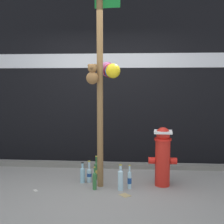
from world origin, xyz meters
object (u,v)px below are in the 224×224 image
Objects in this scene: bottle_1 at (89,174)px; bottle_4 at (121,179)px; fire_hydrant at (163,155)px; bottle_2 at (83,174)px; bottle_3 at (95,180)px; bottle_5 at (96,170)px; bottle_0 at (130,179)px; memorial_post at (104,60)px.

bottle_4 reaches higher than bottle_1.
fire_hydrant is 2.75× the size of bottle_2.
fire_hydrant is at bearing 14.30° from bottle_3.
bottle_2 is at bearing -136.72° from bottle_5.
bottle_2 is at bearing 154.90° from bottle_4.
fire_hydrant is at bearing -3.14° from bottle_1.
bottle_4 reaches higher than bottle_0.
bottle_3 is 0.89× the size of bottle_4.
bottle_4 is at bearing -25.10° from bottle_2.
bottle_4 is at bearing -157.87° from fire_hydrant.
bottle_0 reaches higher than bottle_3.
bottle_4 is (-0.12, -0.08, 0.03)m from bottle_0.
fire_hydrant reaches higher than bottle_0.
bottle_3 is at bearing -85.61° from bottle_5.
bottle_3 is at bearing -68.13° from bottle_1.
bottle_1 is 0.89× the size of bottle_5.
bottle_2 is (-0.10, -0.03, 0.01)m from bottle_1.
bottle_5 is at bearing 131.71° from bottle_4.
bottle_0 is 0.74m from bottle_2.
bottle_2 is at bearing -162.99° from bottle_1.
bottle_5 is (0.19, 0.18, 0.01)m from bottle_2.
fire_hydrant is 0.60m from bottle_0.
bottle_1 is 0.17m from bottle_5.
memorial_post is at bearing -62.76° from bottle_5.
bottle_5 reaches higher than bottle_2.
bottle_0 is 0.93× the size of bottle_4.
bottle_5 is (-0.52, 0.37, 0.01)m from bottle_0.
bottle_5 is (-0.40, 0.45, -0.02)m from bottle_4.
bottle_5 is (-1.00, 0.21, -0.31)m from fire_hydrant.
bottle_4 is (0.37, 0.00, 0.03)m from bottle_3.
fire_hydrant is 2.34× the size of bottle_4.
bottle_1 is (-1.09, 0.06, -0.33)m from fire_hydrant.
fire_hydrant is at bearing -1.45° from bottle_2.
memorial_post is 1.73m from bottle_2.
bottle_2 is (-0.71, 0.20, -0.00)m from bottle_0.
memorial_post reaches higher than bottle_2.
bottle_1 reaches higher than bottle_3.
memorial_post reaches higher than fire_hydrant.
memorial_post is 1.71m from bottle_5.
memorial_post is at bearing 167.81° from bottle_0.
bottle_4 is at bearing -31.90° from bottle_1.
bottle_3 is (0.12, -0.31, 0.01)m from bottle_1.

